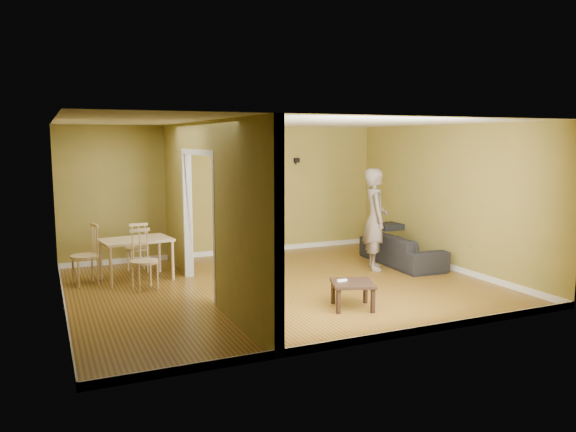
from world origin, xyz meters
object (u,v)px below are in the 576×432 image
object	(u,v)px
sofa	(402,245)
chair_left	(85,254)
dining_table	(136,243)
chair_far	(137,247)
bookshelf	(249,206)
coffee_table	(353,286)
chair_near	(144,260)
person	(375,210)

from	to	relation	value
sofa	chair_left	xyz separation A→B (m)	(-5.56, 0.83, 0.12)
dining_table	chair_far	size ratio (longest dim) A/B	1.24
dining_table	chair_left	bearing A→B (deg)	178.43
sofa	bookshelf	distance (m)	3.14
coffee_table	chair_near	xyz separation A→B (m)	(-2.47, 2.18, 0.15)
bookshelf	chair_left	xyz separation A→B (m)	(-3.27, -1.22, -0.49)
coffee_table	chair_near	bearing A→B (deg)	138.50
person	bookshelf	size ratio (longest dim) A/B	1.09
bookshelf	chair_far	bearing A→B (deg)	-164.46
coffee_table	dining_table	bearing A→B (deg)	131.04
sofa	dining_table	bearing A→B (deg)	83.21
bookshelf	chair_near	xyz separation A→B (m)	(-2.44, -1.91, -0.52)
coffee_table	chair_left	xyz separation A→B (m)	(-3.29, 2.88, 0.17)
chair_near	chair_far	xyz separation A→B (m)	(0.09, 1.26, -0.02)
coffee_table	chair_far	xyz separation A→B (m)	(-2.38, 3.44, 0.13)
coffee_table	chair_left	distance (m)	4.38
bookshelf	coffee_table	world-z (taller)	bookshelf
sofa	dining_table	size ratio (longest dim) A/B	1.76
sofa	chair_left	size ratio (longest dim) A/B	1.99
chair_far	dining_table	bearing A→B (deg)	76.57
chair_left	bookshelf	bearing A→B (deg)	98.61
dining_table	chair_near	xyz separation A→B (m)	(0.02, -0.67, -0.15)
dining_table	chair_left	size ratio (longest dim) A/B	1.13
chair_left	chair_near	size ratio (longest dim) A/B	1.04
chair_left	person	bearing A→B (deg)	67.10
sofa	bookshelf	xyz separation A→B (m)	(-2.29, 2.05, 0.61)
sofa	dining_table	world-z (taller)	sofa
person	coffee_table	distance (m)	2.61
bookshelf	dining_table	world-z (taller)	bookshelf
sofa	coffee_table	bearing A→B (deg)	134.96
sofa	chair_near	bearing A→B (deg)	91.24
sofa	chair_near	distance (m)	4.74
coffee_table	chair_left	bearing A→B (deg)	138.84
bookshelf	chair_near	bearing A→B (deg)	-141.89
bookshelf	dining_table	distance (m)	2.78
bookshelf	chair_near	size ratio (longest dim) A/B	2.09
bookshelf	chair_far	size ratio (longest dim) A/B	2.20
person	chair_near	size ratio (longest dim) A/B	2.27
sofa	chair_left	bearing A→B (deg)	84.36
bookshelf	dining_table	bearing A→B (deg)	-153.25
person	bookshelf	xyz separation A→B (m)	(-1.61, 2.17, -0.09)
person	chair_far	size ratio (longest dim) A/B	2.39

